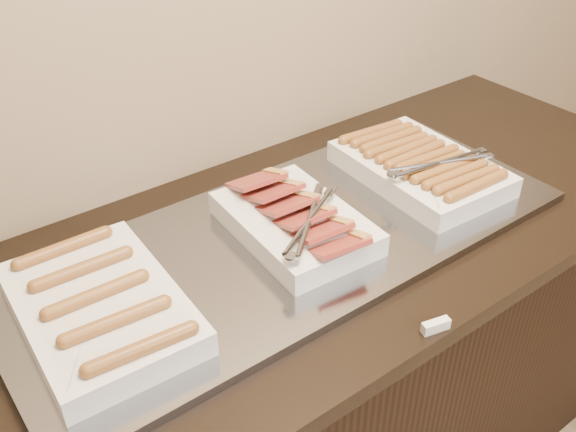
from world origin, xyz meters
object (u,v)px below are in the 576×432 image
(counter, at_px, (293,384))
(warming_tray, at_px, (291,238))
(dish_center, at_px, (296,221))
(dish_left, at_px, (100,307))
(dish_right, at_px, (421,166))

(counter, relative_size, warming_tray, 1.72)
(dish_center, bearing_deg, counter, 113.99)
(warming_tray, relative_size, dish_left, 3.05)
(warming_tray, bearing_deg, dish_right, -0.49)
(warming_tray, height_order, dish_center, dish_center)
(dish_center, bearing_deg, warming_tray, 154.18)
(dish_left, bearing_deg, counter, 2.48)
(warming_tray, distance_m, dish_right, 0.38)
(dish_left, distance_m, dish_right, 0.80)
(warming_tray, height_order, dish_left, dish_left)
(warming_tray, height_order, dish_right, dish_right)
(warming_tray, distance_m, dish_left, 0.42)
(counter, height_order, warming_tray, warming_tray)
(counter, xyz_separation_m, dish_right, (0.37, -0.00, 0.50))
(counter, bearing_deg, dish_center, -69.53)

